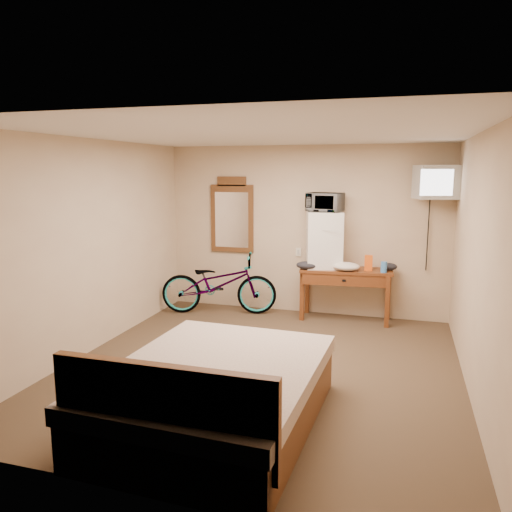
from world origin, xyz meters
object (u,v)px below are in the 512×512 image
blue_cup (384,267)px  bed (213,394)px  wall_mirror (232,216)px  mini_fridge (324,240)px  microwave (325,202)px  desk (346,278)px  crt_television (436,182)px  bicycle (219,284)px

blue_cup → bed: same height
wall_mirror → bed: wall_mirror is taller
mini_fridge → blue_cup: 0.92m
microwave → bed: bearing=-82.8°
desk → mini_fridge: bearing=168.6°
blue_cup → wall_mirror: (-2.32, 0.34, 0.62)m
microwave → bed: (-0.37, -3.44, -1.40)m
blue_cup → wall_mirror: 2.42m
mini_fridge → crt_television: crt_television is taller
crt_television → blue_cup: bearing=-172.2°
wall_mirror → bicycle: 1.08m
bed → mini_fridge: bearing=83.8°
desk → blue_cup: blue_cup is taller
mini_fridge → wall_mirror: size_ratio=0.69×
microwave → crt_television: size_ratio=0.74×
crt_television → bed: 4.21m
bed → microwave: bearing=83.8°
desk → wall_mirror: (-1.80, 0.27, 0.82)m
bicycle → bed: bicycle is taller
desk → blue_cup: size_ratio=8.82×
bicycle → crt_television: bearing=-100.5°
wall_mirror → crt_television: bearing=-4.9°
mini_fridge → crt_television: size_ratio=1.24×
microwave → blue_cup: 1.22m
bicycle → bed: bearing=-173.9°
bed → blue_cup: bearing=69.7°
mini_fridge → blue_cup: bearing=-8.8°
microwave → bicycle: (-1.54, -0.22, -1.24)m
blue_cup → crt_television: crt_television is taller
blue_cup → bed: 3.57m
mini_fridge → microwave: 0.54m
mini_fridge → bed: (-0.37, -3.44, -0.86)m
microwave → crt_television: crt_television is taller
desk → microwave: bearing=168.6°
desk → bed: 3.46m
desk → microwave: 1.12m
microwave → blue_cup: (0.85, -0.13, -0.86)m
blue_cup → wall_mirror: bearing=171.8°
mini_fridge → blue_cup: (0.85, -0.13, -0.33)m
crt_television → bicycle: (-3.00, -0.18, -1.53)m
mini_fridge → desk: bearing=-11.4°
bed → desk: bearing=78.2°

